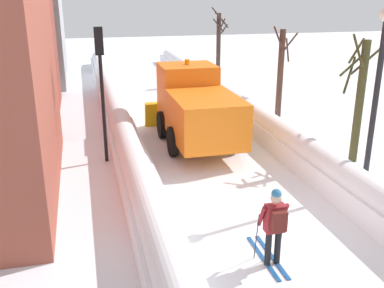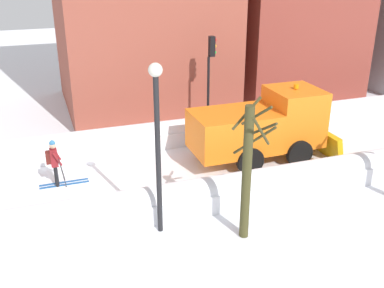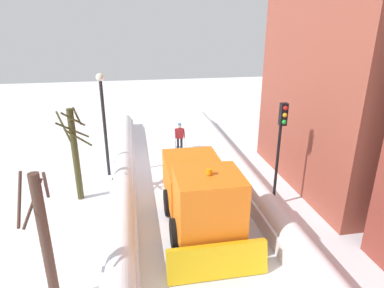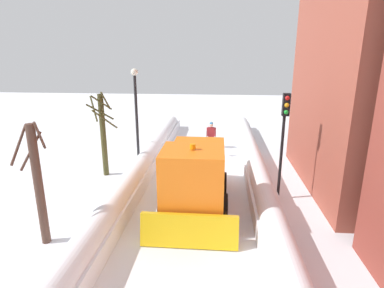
# 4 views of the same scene
# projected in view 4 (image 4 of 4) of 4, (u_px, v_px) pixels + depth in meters

# --- Properties ---
(ground_plane) EXTENTS (80.00, 80.00, 0.00)m
(ground_plane) POSITION_uv_depth(u_px,v_px,m) (183.00, 262.00, 9.56)
(ground_plane) COLOR white
(snowbank_left) EXTENTS (1.10, 36.00, 1.13)m
(snowbank_left) POSITION_uv_depth(u_px,v_px,m) (281.00, 252.00, 9.18)
(snowbank_left) COLOR white
(snowbank_left) RESTS_ON ground
(snowbank_right) EXTENTS (1.10, 36.00, 1.12)m
(snowbank_right) POSITION_uv_depth(u_px,v_px,m) (91.00, 242.00, 9.66)
(snowbank_right) COLOR white
(snowbank_right) RESTS_ON ground
(plow_truck) EXTENTS (3.20, 5.98, 3.12)m
(plow_truck) POSITION_uv_depth(u_px,v_px,m) (196.00, 173.00, 12.56)
(plow_truck) COLOR orange
(plow_truck) RESTS_ON ground
(skier) EXTENTS (0.62, 1.80, 1.81)m
(skier) POSITION_uv_depth(u_px,v_px,m) (211.00, 134.00, 20.63)
(skier) COLOR black
(skier) RESTS_ON ground
(traffic_light_pole) EXTENTS (0.28, 0.42, 4.60)m
(traffic_light_pole) POSITION_uv_depth(u_px,v_px,m) (284.00, 127.00, 12.72)
(traffic_light_pole) COLOR black
(traffic_light_pole) RESTS_ON ground
(street_lamp) EXTENTS (0.40, 0.40, 5.32)m
(street_lamp) POSITION_uv_depth(u_px,v_px,m) (136.00, 104.00, 17.61)
(street_lamp) COLOR black
(street_lamp) RESTS_ON ground
(bare_tree_near) EXTENTS (1.37, 1.19, 4.37)m
(bare_tree_near) POSITION_uv_depth(u_px,v_px,m) (103.00, 133.00, 15.74)
(bare_tree_near) COLOR #3F3D1F
(bare_tree_near) RESTS_ON ground
(bare_tree_mid) EXTENTS (0.86, 1.19, 4.21)m
(bare_tree_mid) POSITION_uv_depth(u_px,v_px,m) (38.00, 183.00, 9.98)
(bare_tree_mid) COLOR #4A3228
(bare_tree_mid) RESTS_ON ground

